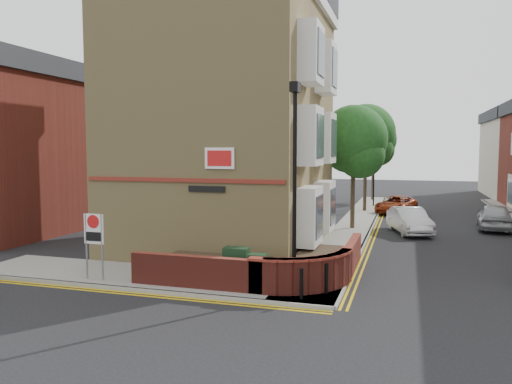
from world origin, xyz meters
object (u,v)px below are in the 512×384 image
at_px(zone_sign, 94,234).
at_px(silver_car_near, 409,221).
at_px(utility_cabinet_large, 237,266).
at_px(lamppost, 295,186).

xyz_separation_m(zone_sign, silver_car_near, (10.00, 13.25, -0.97)).
bearing_deg(utility_cabinet_large, silver_car_near, 66.94).
bearing_deg(lamppost, utility_cabinet_large, 176.99).
distance_m(utility_cabinet_large, silver_car_near, 13.53).
bearing_deg(silver_car_near, utility_cabinet_large, -129.67).
distance_m(lamppost, zone_sign, 6.85).
height_order(lamppost, utility_cabinet_large, lamppost).
height_order(lamppost, silver_car_near, lamppost).
relative_size(lamppost, silver_car_near, 1.53).
height_order(lamppost, zone_sign, lamppost).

